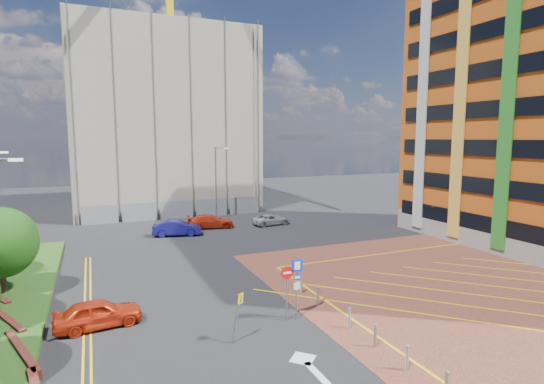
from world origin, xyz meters
TOP-DOWN VIEW (x-y plane):
  - ground at (0.00, 0.00)m, footprint 140.00×140.00m
  - forecourt at (14.00, 0.00)m, footprint 26.00×26.00m
  - retaining_wall at (-11.80, 2.00)m, footprint 6.06×20.33m
  - tree_c at (-13.50, 10.00)m, footprint 4.00×4.00m
  - lamp_back at (4.08, 28.00)m, footprint 1.53×0.16m
  - sign_cluster at (0.30, 0.98)m, footprint 1.17×0.12m
  - warning_sign at (-3.00, -0.21)m, footprint 0.65×0.40m
  - bollard_row at (2.30, -1.67)m, footprint 0.14×11.14m
  - construction_building at (0.00, 40.00)m, footprint 21.20×19.20m
  - tower_crane at (2.00, 39.44)m, footprint 1.60×35.00m
  - construction_fence at (1.00, 30.00)m, footprint 21.60×0.06m
  - car_red_left at (-8.65, 3.88)m, footprint 4.13×2.01m
  - car_blue_back at (-1.57, 21.62)m, footprint 4.64×2.47m
  - car_red_back at (2.13, 23.64)m, footprint 4.88×2.61m
  - car_silver_back at (8.35, 22.72)m, footprint 4.21×2.39m

SIDE VIEW (x-z plane):
  - ground at x=0.00m, z-range 0.00..0.00m
  - forecourt at x=14.00m, z-range 0.00..0.02m
  - retaining_wall at x=-11.80m, z-range 0.00..0.40m
  - bollard_row at x=2.30m, z-range 0.02..0.92m
  - car_silver_back at x=8.35m, z-range 0.00..1.11m
  - car_red_back at x=2.13m, z-range 0.00..1.34m
  - car_red_left at x=-8.65m, z-range 0.00..1.36m
  - car_blue_back at x=-1.57m, z-range 0.00..1.45m
  - construction_fence at x=1.00m, z-range 0.00..2.00m
  - warning_sign at x=-3.00m, z-range 0.30..2.55m
  - sign_cluster at x=0.30m, z-range 0.35..3.55m
  - tree_c at x=-13.50m, z-range 0.74..5.64m
  - lamp_back at x=4.08m, z-range 0.36..8.36m
  - construction_building at x=0.00m, z-range 0.00..22.00m
  - tower_crane at x=2.00m, z-range 8.15..43.55m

